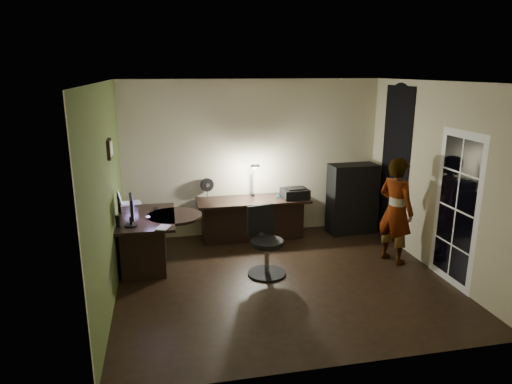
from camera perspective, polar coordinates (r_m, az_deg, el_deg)
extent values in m
cube|color=black|center=(6.54, 3.22, -10.85)|extent=(4.50, 4.00, 0.01)
cube|color=silver|center=(5.88, 3.62, 13.64)|extent=(4.50, 4.00, 0.01)
cube|color=tan|center=(7.97, -0.35, 4.24)|extent=(4.50, 0.01, 2.70)
cube|color=tan|center=(4.25, 10.49, -5.83)|extent=(4.50, 0.01, 2.70)
cube|color=tan|center=(5.91, -18.21, -0.40)|extent=(0.01, 4.00, 2.70)
cube|color=tan|center=(6.99, 21.56, 1.62)|extent=(0.01, 4.00, 2.70)
cube|color=#4A5C28|center=(5.91, -18.07, -0.39)|extent=(0.00, 4.00, 2.70)
cube|color=black|center=(7.96, 16.98, 3.19)|extent=(0.01, 0.90, 2.60)
cube|color=white|center=(6.62, 23.73, -2.01)|extent=(0.02, 0.92, 2.10)
cube|color=black|center=(6.24, -17.84, 5.13)|extent=(0.04, 0.30, 0.25)
cube|color=black|center=(7.00, -13.36, -5.98)|extent=(0.83, 1.33, 0.76)
cube|color=black|center=(7.85, -0.38, -3.42)|extent=(1.91, 0.68, 0.72)
cube|color=black|center=(8.30, 11.91, -0.82)|extent=(0.84, 0.44, 1.24)
cube|color=silver|center=(7.20, -15.74, -1.85)|extent=(0.31, 0.28, 0.11)
cube|color=silver|center=(7.15, -15.52, -0.51)|extent=(0.39, 0.37, 0.23)
cube|color=black|center=(6.48, -15.42, -2.82)|extent=(0.13, 0.46, 0.30)
ellipsoid|color=silver|center=(6.78, -13.35, -3.05)|extent=(0.07, 0.10, 0.04)
cube|color=black|center=(7.22, -12.48, -1.99)|extent=(0.07, 0.13, 0.01)
cube|color=black|center=(6.43, -11.26, -4.05)|extent=(0.01, 0.15, 0.01)
cylinder|color=black|center=(6.50, -16.89, -3.50)|extent=(0.07, 0.07, 0.16)
cube|color=silver|center=(6.33, -11.54, -4.36)|extent=(0.23, 0.27, 0.01)
cube|color=black|center=(7.88, -6.13, 0.48)|extent=(0.26, 0.18, 0.35)
cube|color=#0A578D|center=(7.86, 3.19, -0.50)|extent=(0.19, 0.10, 0.09)
cube|color=black|center=(7.83, 4.89, -0.17)|extent=(0.47, 0.38, 0.20)
cube|color=black|center=(7.87, -0.42, 1.68)|extent=(0.24, 0.33, 0.66)
cube|color=black|center=(6.47, 1.38, -6.32)|extent=(0.65, 0.65, 0.98)
imported|color=#D8A88C|center=(7.14, 17.07, -2.24)|extent=(0.59, 0.68, 1.61)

